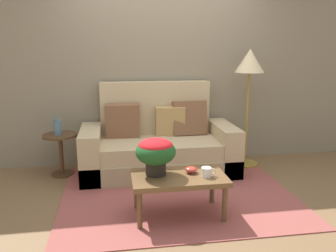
{
  "coord_description": "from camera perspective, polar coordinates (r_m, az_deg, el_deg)",
  "views": [
    {
      "loc": [
        -0.66,
        -3.43,
        1.58
      ],
      "look_at": [
        -0.09,
        0.15,
        0.75
      ],
      "focal_mm": 36.99,
      "sensor_mm": 36.0,
      "label": 1
    }
  ],
  "objects": [
    {
      "name": "side_table",
      "position": [
        4.5,
        -17.26,
        -3.31
      ],
      "size": [
        0.42,
        0.42,
        0.53
      ],
      "color": "#4C331E",
      "rests_on": "ground"
    },
    {
      "name": "area_rug",
      "position": [
        3.87,
        1.56,
        -11.1
      ],
      "size": [
        2.47,
        1.99,
        0.01
      ],
      "primitive_type": "cube",
      "color": "#994C47",
      "rests_on": "ground"
    },
    {
      "name": "potted_plant",
      "position": [
        3.23,
        -2.05,
        -4.27
      ],
      "size": [
        0.38,
        0.38,
        0.35
      ],
      "color": "black",
      "rests_on": "coffee_table"
    },
    {
      "name": "wall_back",
      "position": [
        4.76,
        -1.14,
        10.48
      ],
      "size": [
        6.4,
        0.12,
        2.75
      ],
      "primitive_type": "cube",
      "color": "gray",
      "rests_on": "ground"
    },
    {
      "name": "floor_lamp",
      "position": [
        4.64,
        13.26,
        8.88
      ],
      "size": [
        0.38,
        0.38,
        1.56
      ],
      "color": "olive",
      "rests_on": "ground"
    },
    {
      "name": "coffee_mug",
      "position": [
        3.25,
        6.4,
        -7.56
      ],
      "size": [
        0.14,
        0.1,
        0.09
      ],
      "color": "white",
      "rests_on": "coffee_table"
    },
    {
      "name": "table_vase",
      "position": [
        4.44,
        -17.74,
        -0.15
      ],
      "size": [
        0.1,
        0.1,
        0.23
      ],
      "color": "slate",
      "rests_on": "side_table"
    },
    {
      "name": "snack_bowl",
      "position": [
        3.33,
        3.84,
        -7.17
      ],
      "size": [
        0.12,
        0.12,
        0.06
      ],
      "color": "#B2382D",
      "rests_on": "coffee_table"
    },
    {
      "name": "coffee_table",
      "position": [
        3.29,
        1.78,
        -8.95
      ],
      "size": [
        0.88,
        0.52,
        0.4
      ],
      "color": "brown",
      "rests_on": "ground"
    },
    {
      "name": "couch",
      "position": [
        4.46,
        -1.58,
        -3.3
      ],
      "size": [
        1.93,
        0.88,
        1.13
      ],
      "color": "tan",
      "rests_on": "ground"
    },
    {
      "name": "ground_plane",
      "position": [
        3.84,
        1.67,
        -11.4
      ],
      "size": [
        14.0,
        14.0,
        0.0
      ],
      "primitive_type": "plane",
      "color": "brown"
    }
  ]
}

